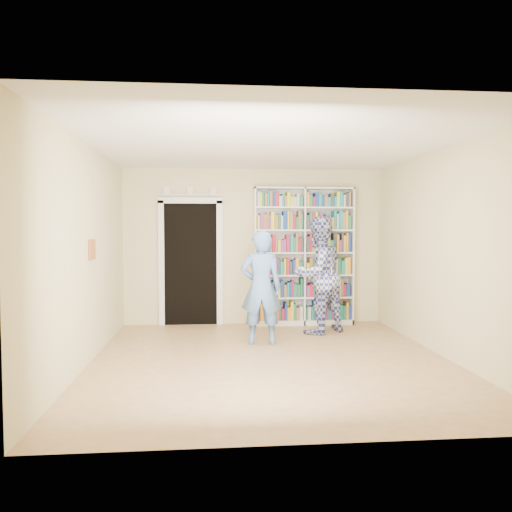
# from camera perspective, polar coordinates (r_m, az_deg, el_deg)

# --- Properties ---
(floor) EXTENTS (5.00, 5.00, 0.00)m
(floor) POSITION_cam_1_polar(r_m,az_deg,el_deg) (6.45, 1.69, -11.78)
(floor) COLOR #977149
(floor) RESTS_ON ground
(ceiling) EXTENTS (5.00, 5.00, 0.00)m
(ceiling) POSITION_cam_1_polar(r_m,az_deg,el_deg) (6.32, 1.73, 12.60)
(ceiling) COLOR white
(ceiling) RESTS_ON wall_back
(wall_back) EXTENTS (4.50, 0.00, 4.50)m
(wall_back) POSITION_cam_1_polar(r_m,az_deg,el_deg) (8.73, -0.25, 1.06)
(wall_back) COLOR beige
(wall_back) RESTS_ON floor
(wall_left) EXTENTS (0.00, 5.00, 5.00)m
(wall_left) POSITION_cam_1_polar(r_m,az_deg,el_deg) (6.38, -18.80, 0.19)
(wall_left) COLOR beige
(wall_left) RESTS_ON floor
(wall_right) EXTENTS (0.00, 5.00, 5.00)m
(wall_right) POSITION_cam_1_polar(r_m,az_deg,el_deg) (6.88, 20.65, 0.35)
(wall_right) COLOR beige
(wall_right) RESTS_ON floor
(bookshelf) EXTENTS (1.73, 0.32, 2.37)m
(bookshelf) POSITION_cam_1_polar(r_m,az_deg,el_deg) (8.69, 5.44, 0.04)
(bookshelf) COLOR white
(bookshelf) RESTS_ON floor
(doorway) EXTENTS (1.10, 0.08, 2.43)m
(doorway) POSITION_cam_1_polar(r_m,az_deg,el_deg) (8.69, -7.48, -0.10)
(doorway) COLOR black
(doorway) RESTS_ON floor
(wall_art) EXTENTS (0.03, 0.25, 0.25)m
(wall_art) POSITION_cam_1_polar(r_m,az_deg,el_deg) (6.56, -18.22, 0.71)
(wall_art) COLOR brown
(wall_art) RESTS_ON wall_left
(man_blue) EXTENTS (0.62, 0.43, 1.63)m
(man_blue) POSITION_cam_1_polar(r_m,az_deg,el_deg) (7.16, 0.58, -3.64)
(man_blue) COLOR #5881C4
(man_blue) RESTS_ON floor
(man_plaid) EXTENTS (1.13, 1.06, 1.85)m
(man_plaid) POSITION_cam_1_polar(r_m,az_deg,el_deg) (8.00, 7.10, -2.17)
(man_plaid) COLOR navy
(man_plaid) RESTS_ON floor
(paper_sheet) EXTENTS (0.21, 0.04, 0.30)m
(paper_sheet) POSITION_cam_1_polar(r_m,az_deg,el_deg) (7.80, 7.89, -1.56)
(paper_sheet) COLOR white
(paper_sheet) RESTS_ON man_plaid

